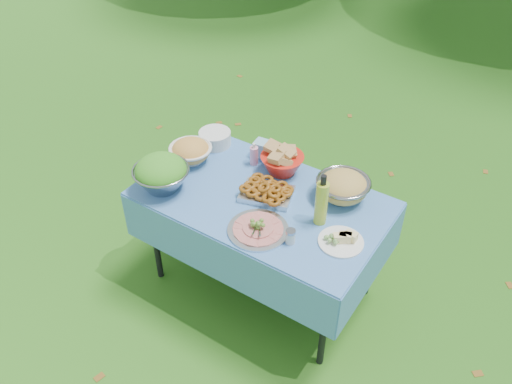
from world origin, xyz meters
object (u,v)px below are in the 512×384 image
pasta_bowl_steel (343,186)px  charcuterie_platter (258,225)px  plate_stack (215,138)px  picnic_table (262,244)px  salad_bowl (161,173)px  bread_bowl (282,160)px  oil_bottle (322,199)px

pasta_bowl_steel → charcuterie_platter: pasta_bowl_steel is taller
plate_stack → pasta_bowl_steel: bearing=-2.1°
picnic_table → salad_bowl: (-0.55, -0.25, 0.49)m
picnic_table → plate_stack: 0.77m
salad_bowl → pasta_bowl_steel: size_ratio=1.07×
bread_bowl → charcuterie_platter: bread_bowl is taller
picnic_table → oil_bottle: size_ratio=4.50×
charcuterie_platter → bread_bowl: bearing=107.8°
plate_stack → oil_bottle: bearing=-17.2°
pasta_bowl_steel → charcuterie_platter: 0.57m
picnic_table → oil_bottle: 0.66m
salad_bowl → plate_stack: 0.55m
bread_bowl → pasta_bowl_steel: bearing=-2.9°
salad_bowl → pasta_bowl_steel: bearing=28.6°
oil_bottle → plate_stack: bearing=162.8°
plate_stack → oil_bottle: (0.95, -0.30, 0.11)m
bread_bowl → pasta_bowl_steel: size_ratio=0.86×
plate_stack → charcuterie_platter: bearing=-37.9°
salad_bowl → pasta_bowl_steel: (0.94, 0.51, -0.03)m
salad_bowl → bread_bowl: bearing=46.2°
pasta_bowl_steel → oil_bottle: (-0.01, -0.26, 0.08)m
salad_bowl → oil_bottle: size_ratio=1.04×
charcuterie_platter → oil_bottle: (0.25, 0.25, 0.12)m
bread_bowl → salad_bowl: bearing=-133.8°
picnic_table → bread_bowl: bearing=97.5°
plate_stack → charcuterie_platter: (0.70, -0.55, -0.01)m
oil_bottle → salad_bowl: bearing=-164.8°
picnic_table → bread_bowl: 0.55m
picnic_table → bread_bowl: bread_bowl is taller
pasta_bowl_steel → charcuterie_platter: bearing=-116.6°
bread_bowl → oil_bottle: (0.42, -0.28, 0.07)m
bread_bowl → oil_bottle: bearing=-33.9°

